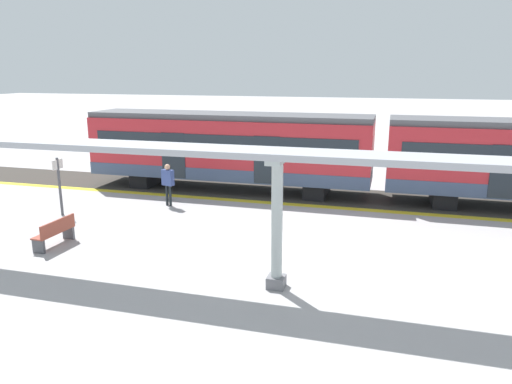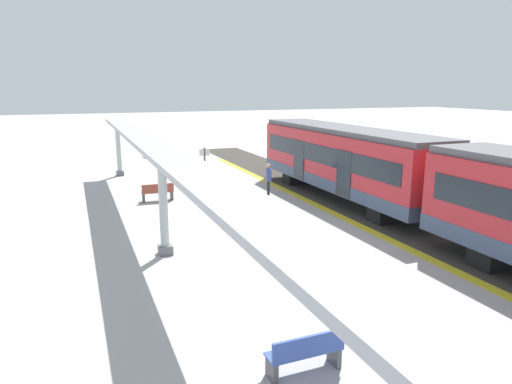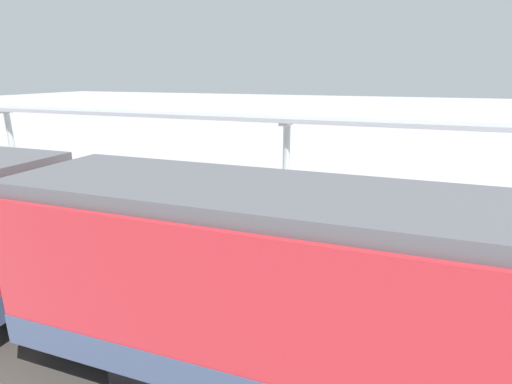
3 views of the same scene
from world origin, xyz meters
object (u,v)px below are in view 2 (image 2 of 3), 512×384
at_px(canopy_pillar_second, 163,204).
at_px(bench_mid_platform, 306,353).
at_px(train_near_carriage, 343,162).
at_px(passenger_waiting_near_edge, 268,177).
at_px(canopy_pillar_nearest, 118,148).
at_px(platform_info_sign, 205,164).
at_px(bench_near_end, 158,192).

distance_m(canopy_pillar_second, bench_mid_platform, 7.60).
bearing_deg(train_near_carriage, passenger_waiting_near_edge, -23.64).
distance_m(canopy_pillar_nearest, platform_info_sign, 6.72).
height_order(canopy_pillar_nearest, canopy_pillar_second, same).
bearing_deg(platform_info_sign, bench_near_end, 34.31).
xyz_separation_m(canopy_pillar_second, passenger_waiting_near_edge, (-6.21, -5.94, -0.62)).
bearing_deg(bench_mid_platform, platform_info_sign, -99.12).
height_order(bench_near_end, passenger_waiting_near_edge, passenger_waiting_near_edge).
bearing_deg(canopy_pillar_nearest, bench_near_end, 97.92).
xyz_separation_m(train_near_carriage, passenger_waiting_near_edge, (3.30, -1.45, -0.76)).
relative_size(train_near_carriage, passenger_waiting_near_edge, 7.46).
bearing_deg(bench_mid_platform, train_near_carriage, -124.83).
bearing_deg(train_near_carriage, bench_near_end, -18.17).
distance_m(canopy_pillar_second, bench_near_end, 7.45).
distance_m(canopy_pillar_nearest, bench_near_end, 7.59).
xyz_separation_m(train_near_carriage, canopy_pillar_second, (9.52, 4.49, -0.14)).
relative_size(canopy_pillar_nearest, platform_info_sign, 1.51).
bearing_deg(bench_near_end, train_near_carriage, 161.83).
height_order(canopy_pillar_nearest, platform_info_sign, canopy_pillar_nearest).
relative_size(canopy_pillar_nearest, passenger_waiting_near_edge, 1.95).
bearing_deg(canopy_pillar_nearest, passenger_waiting_near_edge, 125.36).
bearing_deg(bench_near_end, passenger_waiting_near_edge, 165.52).
height_order(platform_info_sign, passenger_waiting_near_edge, platform_info_sign).
relative_size(canopy_pillar_nearest, canopy_pillar_second, 1.00).
distance_m(train_near_carriage, platform_info_sign, 7.36).
distance_m(train_near_carriage, passenger_waiting_near_edge, 3.69).
relative_size(canopy_pillar_second, bench_mid_platform, 2.21).
bearing_deg(bench_near_end, canopy_pillar_second, 81.93).
relative_size(canopy_pillar_nearest, bench_mid_platform, 2.21).
distance_m(canopy_pillar_nearest, passenger_waiting_near_edge, 10.76).
distance_m(train_near_carriage, canopy_pillar_second, 10.53).
height_order(bench_near_end, platform_info_sign, platform_info_sign).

